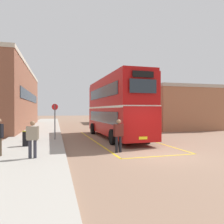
# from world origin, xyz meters

# --- Properties ---
(ground_plane) EXTENTS (135.60, 135.60, 0.00)m
(ground_plane) POSITION_xyz_m (0.00, 14.40, 0.00)
(ground_plane) COLOR #846651
(sidewalk_left) EXTENTS (4.00, 57.60, 0.14)m
(sidewalk_left) POSITION_xyz_m (-6.50, 16.80, 0.07)
(sidewalk_left) COLOR #A39E93
(sidewalk_left) RESTS_ON ground
(brick_building_left) EXTENTS (5.97, 22.81, 7.48)m
(brick_building_left) POSITION_xyz_m (-11.02, 19.96, 3.74)
(brick_building_left) COLOR brown
(brick_building_left) RESTS_ON ground
(depot_building_right) EXTENTS (7.91, 13.20, 5.00)m
(depot_building_right) POSITION_xyz_m (9.39, 16.59, 2.50)
(depot_building_right) COLOR #9E6647
(depot_building_right) RESTS_ON ground
(double_decker_bus) EXTENTS (2.96, 10.69, 4.75)m
(double_decker_bus) POSITION_xyz_m (-0.29, 7.07, 2.51)
(double_decker_bus) COLOR black
(double_decker_bus) RESTS_ON ground
(single_deck_bus) EXTENTS (2.94, 8.43, 3.02)m
(single_deck_bus) POSITION_xyz_m (2.90, 26.98, 1.64)
(single_deck_bus) COLOR black
(single_deck_bus) RESTS_ON ground
(pedestrian_boarding) EXTENTS (0.57, 0.32, 1.74)m
(pedestrian_boarding) POSITION_xyz_m (-1.78, 1.16, 1.01)
(pedestrian_boarding) COLOR black
(pedestrian_boarding) RESTS_ON ground
(pedestrian_waiting_near) EXTENTS (0.55, 0.25, 1.62)m
(pedestrian_waiting_near) POSITION_xyz_m (-5.95, 0.18, 1.07)
(pedestrian_waiting_near) COLOR #2D2D38
(pedestrian_waiting_near) RESTS_ON sidewalk_left
(litter_bin) EXTENTS (0.44, 0.44, 0.88)m
(litter_bin) POSITION_xyz_m (-6.63, 3.66, 0.58)
(litter_bin) COLOR black
(litter_bin) RESTS_ON sidewalk_left
(bus_stop_sign) EXTENTS (0.44, 0.08, 2.54)m
(bus_stop_sign) POSITION_xyz_m (-5.02, 6.23, 1.67)
(bus_stop_sign) COLOR #4C4C51
(bus_stop_sign) RESTS_ON sidewalk_left
(bay_marking_yellow) EXTENTS (4.48, 12.74, 0.01)m
(bay_marking_yellow) POSITION_xyz_m (-0.26, 5.14, 0.00)
(bay_marking_yellow) COLOR gold
(bay_marking_yellow) RESTS_ON ground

